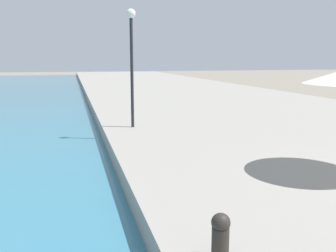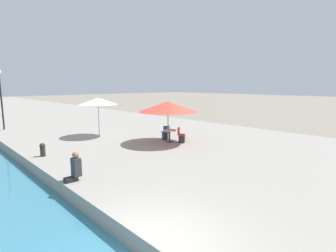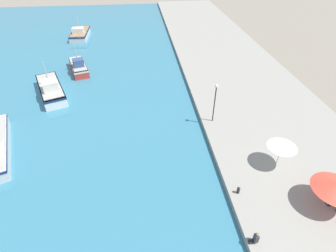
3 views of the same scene
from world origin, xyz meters
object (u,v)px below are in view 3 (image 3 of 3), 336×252
fishing_boat_far (78,66)px  cafe_chair_left (328,195)px  fishing_boat_mid (51,89)px  mooring_bollard (238,190)px  person_at_quay (255,238)px  fishing_boat_distant (80,33)px  lamppost (215,97)px  cafe_umbrella_white (283,145)px  cafe_table (331,200)px

fishing_boat_far → cafe_chair_left: size_ratio=7.50×
fishing_boat_mid → cafe_chair_left: 33.20m
cafe_chair_left → mooring_bollard: size_ratio=1.39×
cafe_chair_left → person_at_quay: size_ratio=0.86×
person_at_quay → mooring_bollard: 4.24m
fishing_boat_distant → mooring_bollard: bearing=-65.6°
fishing_boat_mid → fishing_boat_distant: (0.09, 23.98, -0.13)m
mooring_bollard → lamppost: size_ratio=0.14×
cafe_umbrella_white → lamppost: lamppost is taller
cafe_umbrella_white → cafe_chair_left: (2.42, -4.01, -2.03)m
fishing_boat_distant → person_at_quay: 50.97m
cafe_table → cafe_chair_left: bearing=68.3°
person_at_quay → cafe_table: bearing=18.5°
lamppost → cafe_chair_left: bearing=-60.3°
cafe_chair_left → fishing_boat_distant: bearing=142.3°
cafe_table → mooring_bollard: (-6.70, 1.90, -0.18)m
cafe_umbrella_white → lamppost: 8.50m
fishing_boat_far → fishing_boat_distant: fishing_boat_far is taller
cafe_umbrella_white → cafe_table: cafe_umbrella_white is taller
cafe_table → cafe_umbrella_white: bearing=114.6°
fishing_boat_distant → cafe_chair_left: bearing=-59.1°
cafe_table → lamppost: size_ratio=0.18×
fishing_boat_mid → cafe_umbrella_white: 28.95m
person_at_quay → mooring_bollard: person_at_quay is taller
fishing_boat_mid → fishing_boat_far: (2.45, 7.18, -0.10)m
cafe_umbrella_white → cafe_table: size_ratio=3.26×
fishing_boat_distant → cafe_chair_left: 51.47m
fishing_boat_distant → person_at_quay: fishing_boat_distant is taller
fishing_boat_far → cafe_chair_left: 36.38m
person_at_quay → cafe_umbrella_white: bearing=55.6°
fishing_boat_distant → cafe_chair_left: size_ratio=8.48×
lamppost → cafe_umbrella_white: bearing=-61.0°
fishing_boat_far → cafe_table: (23.51, -28.21, 0.23)m
fishing_boat_mid → cafe_chair_left: size_ratio=9.74×
fishing_boat_distant → mooring_bollard: size_ratio=11.79×
cafe_umbrella_white → mooring_bollard: size_ratio=3.99×
cafe_chair_left → person_at_quay: (-7.22, -3.00, 0.15)m
fishing_boat_mid → lamppost: (19.71, -8.94, 2.69)m
cafe_table → lamppost: (-6.25, 12.09, 2.56)m
fishing_boat_distant → cafe_table: (25.87, -45.01, 0.26)m
cafe_umbrella_white → mooring_bollard: (-4.55, -2.78, -2.00)m
fishing_boat_distant → person_at_quay: size_ratio=7.27×
fishing_boat_far → cafe_table: 36.72m
cafe_umbrella_white → mooring_bollard: cafe_umbrella_white is taller
person_at_quay → fishing_boat_distant: bearing=111.8°
cafe_chair_left → lamppost: bearing=141.5°
person_at_quay → lamppost: 14.67m
cafe_table → mooring_bollard: size_ratio=1.22×
person_at_quay → mooring_bollard: size_ratio=1.62×
fishing_boat_distant → fishing_boat_mid: bearing=-89.8°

